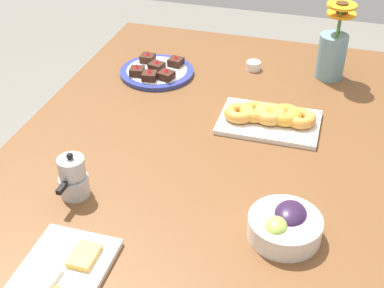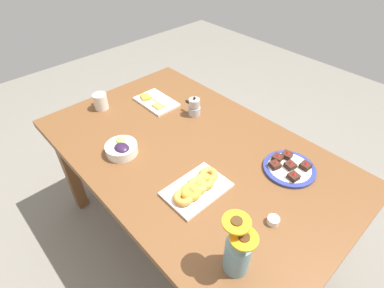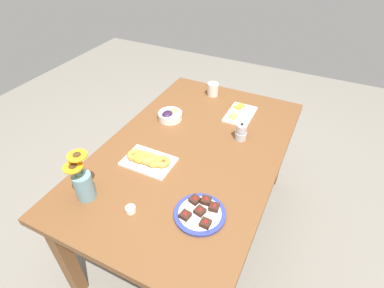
# 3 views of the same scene
# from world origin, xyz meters

# --- Properties ---
(ground_plane) EXTENTS (6.00, 6.00, 0.00)m
(ground_plane) POSITION_xyz_m (0.00, 0.00, 0.00)
(ground_plane) COLOR slate
(dining_table) EXTENTS (1.60, 1.00, 0.74)m
(dining_table) POSITION_xyz_m (0.00, 0.00, 0.65)
(dining_table) COLOR brown
(dining_table) RESTS_ON ground_plane
(coffee_mug) EXTENTS (0.12, 0.08, 0.10)m
(coffee_mug) POSITION_xyz_m (0.65, 0.14, 0.79)
(coffee_mug) COLOR beige
(coffee_mug) RESTS_ON dining_table
(grape_bowl) EXTENTS (0.16, 0.16, 0.07)m
(grape_bowl) POSITION_xyz_m (0.22, 0.27, 0.77)
(grape_bowl) COLOR white
(grape_bowl) RESTS_ON dining_table
(cheese_platter) EXTENTS (0.26, 0.17, 0.03)m
(cheese_platter) POSITION_xyz_m (0.47, -0.13, 0.75)
(cheese_platter) COLOR white
(cheese_platter) RESTS_ON dining_table
(croissant_platter) EXTENTS (0.19, 0.28, 0.05)m
(croissant_platter) POSITION_xyz_m (-0.21, 0.17, 0.76)
(croissant_platter) COLOR white
(croissant_platter) RESTS_ON dining_table
(jam_cup_honey) EXTENTS (0.05, 0.05, 0.03)m
(jam_cup_honey) POSITION_xyz_m (-0.54, 0.06, 0.76)
(jam_cup_honey) COLOR white
(jam_cup_honey) RESTS_ON dining_table
(dessert_plate) EXTENTS (0.24, 0.24, 0.05)m
(dessert_plate) POSITION_xyz_m (-0.41, -0.24, 0.75)
(dessert_plate) COLOR navy
(dessert_plate) RESTS_ON dining_table
(flower_vase) EXTENTS (0.13, 0.10, 0.26)m
(flower_vase) POSITION_xyz_m (-0.55, 0.31, 0.83)
(flower_vase) COLOR #6B939E
(flower_vase) RESTS_ON dining_table
(moka_pot) EXTENTS (0.11, 0.07, 0.12)m
(moka_pot) POSITION_xyz_m (0.22, -0.22, 0.79)
(moka_pot) COLOR #B7B7BC
(moka_pot) RESTS_ON dining_table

